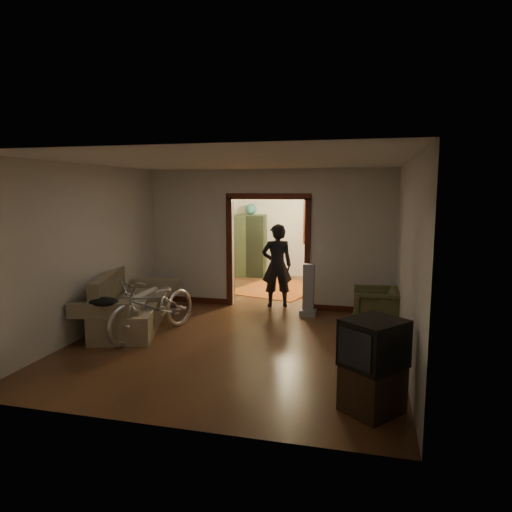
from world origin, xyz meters
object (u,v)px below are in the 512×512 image
(sofa, at_px, (131,300))
(locker, at_px, (251,246))
(armchair, at_px, (377,309))
(bicycle, at_px, (154,305))
(desk, at_px, (333,267))
(person, at_px, (277,266))

(sofa, height_order, locker, locker)
(armchair, relative_size, locker, 0.47)
(bicycle, distance_m, desk, 5.67)
(locker, height_order, desk, locker)
(person, bearing_deg, armchair, 131.73)
(sofa, bearing_deg, person, 26.02)
(person, bearing_deg, sofa, 25.36)
(locker, relative_size, desk, 1.55)
(bicycle, distance_m, locker, 5.52)
(sofa, relative_size, armchair, 2.61)
(sofa, relative_size, locker, 1.22)
(sofa, bearing_deg, armchair, -5.21)
(sofa, height_order, armchair, sofa)
(sofa, relative_size, desk, 1.89)
(bicycle, bearing_deg, locker, 104.62)
(sofa, height_order, person, person)
(sofa, bearing_deg, desk, 39.57)
(bicycle, bearing_deg, sofa, 168.14)
(person, relative_size, desk, 1.54)
(person, relative_size, locker, 1.00)
(desk, bearing_deg, bicycle, -96.59)
(armchair, distance_m, desk, 4.01)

